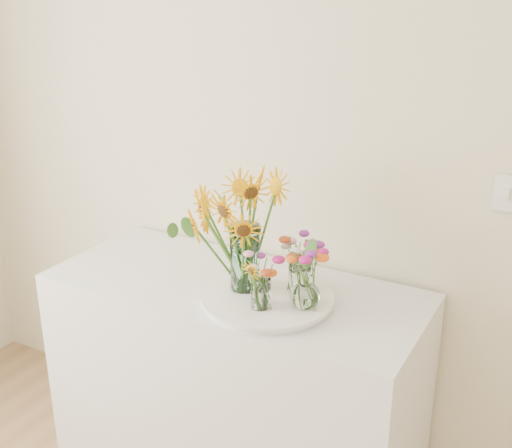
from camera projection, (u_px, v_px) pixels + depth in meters
name	position (u px, v px, depth m)	size (l,w,h in m)	color
counter	(236.00, 388.00, 2.51)	(1.40, 0.60, 0.90)	white
tray	(267.00, 300.00, 2.21)	(0.44, 0.44, 0.03)	white
mason_jar	(245.00, 258.00, 2.22)	(0.10, 0.10, 0.24)	#A2D7DA
sunflower_bouquet	(245.00, 231.00, 2.18)	(0.60, 0.60, 0.44)	#F6AC05
small_vase_a	(261.00, 293.00, 2.11)	(0.07, 0.07, 0.11)	white
wildflower_posy_a	(261.00, 281.00, 2.09)	(0.19, 0.19, 0.20)	#E35C13
small_vase_b	(305.00, 288.00, 2.11)	(0.10, 0.10, 0.14)	white
wildflower_posy_b	(306.00, 275.00, 2.09)	(0.21, 0.21, 0.23)	#E35C13
small_vase_c	(298.00, 274.00, 2.24)	(0.07, 0.07, 0.12)	white
wildflower_posy_c	(299.00, 263.00, 2.22)	(0.21, 0.21, 0.21)	#E35C13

